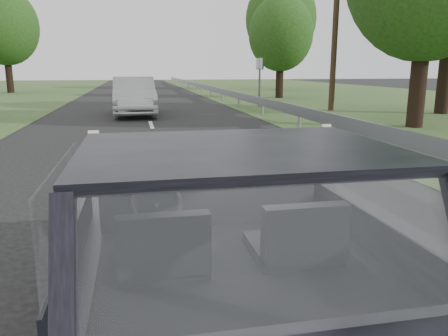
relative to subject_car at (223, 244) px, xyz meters
name	(u,v)px	position (x,y,z in m)	size (l,w,h in m)	color
subject_car	(223,244)	(0.00, 0.00, 0.00)	(1.80, 4.00, 1.45)	black
dashboard	(207,198)	(0.00, 0.62, 0.12)	(1.58, 0.45, 0.30)	black
driver_seat	(163,244)	(-0.40, -0.29, 0.16)	(0.50, 0.72, 0.42)	black
passenger_seat	(298,233)	(0.40, -0.29, 0.16)	(0.50, 0.72, 0.42)	black
steering_wheel	(157,204)	(-0.40, 0.33, 0.20)	(0.36, 0.36, 0.04)	black
cat	(232,169)	(0.20, 0.59, 0.36)	(0.58, 0.18, 0.26)	slate
guardrail	(296,111)	(4.30, 10.00, -0.15)	(0.05, 90.00, 0.32)	#9C9FA6
other_car	(134,96)	(-0.51, 15.45, 0.03)	(1.81, 4.58, 1.51)	silver
highway_sign	(259,82)	(5.46, 18.08, 0.44)	(0.09, 0.94, 2.34)	#114A22
utility_pole	(336,20)	(8.08, 15.62, 3.12)	(0.25, 0.25, 7.69)	#402A1E
tree_0	(426,4)	(8.20, 9.77, 3.00)	(4.91, 4.91, 7.44)	#193C13
tree_2	(280,49)	(8.50, 24.08, 2.28)	(3.97, 3.97, 6.02)	#193C13
tree_3	(280,36)	(12.04, 34.61, 3.82)	(6.00, 6.00, 9.10)	#193C13
tree_6	(6,42)	(-9.70, 33.73, 3.02)	(4.94, 4.94, 7.48)	#193C13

